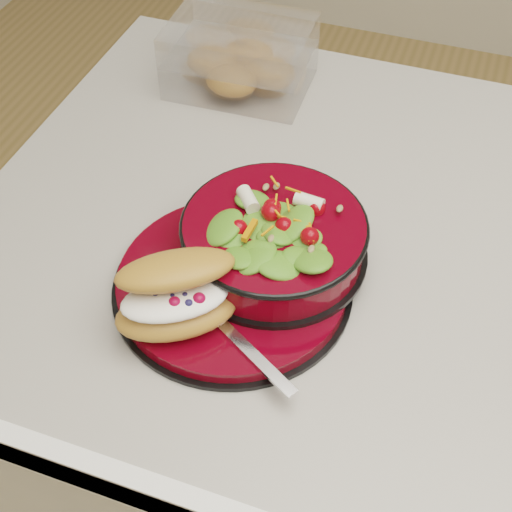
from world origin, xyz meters
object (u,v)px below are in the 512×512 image
(dinner_plate, at_px, (233,283))
(pastry_box, at_px, (240,58))
(salad_bowl, at_px, (274,234))
(fork, at_px, (233,335))
(island_counter, at_px, (427,454))
(croissant, at_px, (177,295))

(dinner_plate, relative_size, pastry_box, 1.32)
(dinner_plate, xyz_separation_m, salad_bowl, (0.03, 0.05, 0.04))
(salad_bowl, distance_m, fork, 0.12)
(island_counter, bearing_deg, fork, -140.53)
(fork, bearing_deg, croissant, 116.47)
(dinner_plate, distance_m, fork, 0.08)
(island_counter, height_order, dinner_plate, dinner_plate)
(fork, height_order, pastry_box, pastry_box)
(croissant, xyz_separation_m, fork, (0.06, -0.00, -0.03))
(pastry_box, bearing_deg, croissant, -79.66)
(island_counter, relative_size, fork, 8.12)
(fork, bearing_deg, pastry_box, 49.73)
(croissant, bearing_deg, island_counter, -0.75)
(fork, distance_m, pastry_box, 0.47)
(croissant, xyz_separation_m, pastry_box, (-0.10, 0.44, -0.01))
(fork, relative_size, pastry_box, 0.77)
(salad_bowl, height_order, fork, salad_bowl)
(island_counter, xyz_separation_m, salad_bowl, (-0.24, -0.08, 0.50))
(island_counter, relative_size, pastry_box, 6.24)
(island_counter, xyz_separation_m, fork, (-0.24, -0.20, 0.47))
(pastry_box, bearing_deg, dinner_plate, -72.94)
(salad_bowl, bearing_deg, dinner_plate, -124.09)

